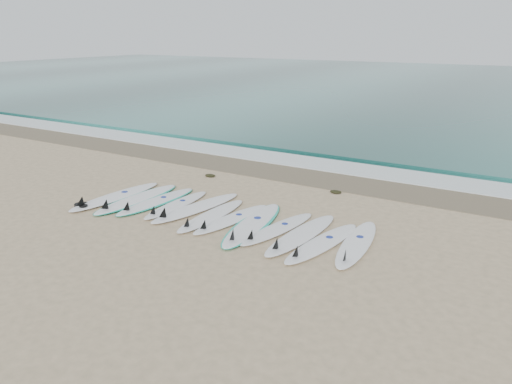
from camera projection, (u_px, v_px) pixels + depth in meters
The scene contains 20 objects.
ground at pixel (222, 219), 11.22m from camera, with size 120.00×120.00×0.00m, color tan.
ocean at pixel (467, 87), 37.72m from camera, with size 120.00×55.00×0.03m, color #22615A.
wet_sand_band at pixel (302, 175), 14.56m from camera, with size 120.00×1.80×0.01m, color brown.
foam_band at pixel (322, 164), 15.70m from camera, with size 120.00×1.40×0.04m, color silver.
wave_crest at pixel (340, 154), 16.91m from camera, with size 120.00×1.00×0.10m, color #22615A.
surfboard_0 at pixel (114, 197), 12.51m from camera, with size 0.74×2.85×0.36m.
surfboard_1 at pixel (136, 199), 12.36m from camera, with size 0.71×2.78×0.35m.
surfboard_2 at pixel (155, 202), 12.19m from camera, with size 0.77×2.57×0.32m.
surfboard_3 at pixel (175, 205), 11.94m from camera, with size 0.56×2.35×0.30m.
surfboard_4 at pixel (195, 208), 11.72m from camera, with size 1.00×2.80×0.35m.
surfboard_5 at pixel (210, 216), 11.23m from camera, with size 0.54×2.47×0.32m.
surfboard_6 at pixel (230, 219), 11.03m from camera, with size 0.83×2.43×0.30m.
surfboard_7 at pixel (252, 225), 10.73m from camera, with size 1.11×2.91×0.36m.
surfboard_8 at pixel (276, 229), 10.49m from camera, with size 0.88×2.43×0.31m.
surfboard_9 at pixel (300, 235), 10.16m from camera, with size 0.73×2.71×0.34m.
surfboard_10 at pixel (321, 243), 9.77m from camera, with size 0.88×2.57×0.32m.
surfboard_11 at pixel (356, 244), 9.74m from camera, with size 0.82×2.59×0.33m.
seaweed_near at pixel (210, 175), 14.46m from camera, with size 0.33×0.25×0.06m, color black.
seaweed_far at pixel (336, 192), 12.99m from camera, with size 0.31×0.24×0.06m, color black.
leash_coil at pixel (82, 206), 11.91m from camera, with size 0.46×0.36×0.11m.
Camera 1 is at (6.06, -8.60, 4.02)m, focal length 35.00 mm.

